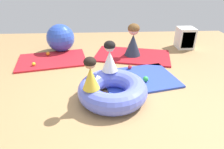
# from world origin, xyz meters

# --- Properties ---
(ground_plane) EXTENTS (8.00, 8.00, 0.00)m
(ground_plane) POSITION_xyz_m (0.00, 0.00, 0.00)
(ground_plane) COLOR tan
(gym_mat_far_left) EXTENTS (1.75, 1.34, 0.04)m
(gym_mat_far_left) POSITION_xyz_m (-1.46, 1.58, 0.02)
(gym_mat_far_left) COLOR red
(gym_mat_far_left) RESTS_ON ground
(gym_mat_center_rear) EXTENTS (1.61, 1.34, 0.04)m
(gym_mat_center_rear) POSITION_xyz_m (0.47, 0.55, 0.02)
(gym_mat_center_rear) COLOR #2D47B7
(gym_mat_center_rear) RESTS_ON ground
(gym_mat_near_right) EXTENTS (2.03, 1.45, 0.04)m
(gym_mat_near_right) POSITION_xyz_m (0.51, 1.75, 0.02)
(gym_mat_near_right) COLOR #B21923
(gym_mat_near_right) RESTS_ON ground
(inflatable_cushion) EXTENTS (1.15, 1.15, 0.34)m
(inflatable_cushion) POSITION_xyz_m (-0.09, -0.09, 0.17)
(inflatable_cushion) COLOR #6070E5
(inflatable_cushion) RESTS_ON ground
(child_in_white) EXTENTS (0.36, 0.36, 0.54)m
(child_in_white) POSITION_xyz_m (-0.12, 0.30, 0.61)
(child_in_white) COLOR white
(child_in_white) RESTS_ON inflatable_cushion
(child_in_yellow) EXTENTS (0.36, 0.36, 0.51)m
(child_in_yellow) POSITION_xyz_m (-0.43, -0.29, 0.59)
(child_in_yellow) COLOR yellow
(child_in_yellow) RESTS_ON inflatable_cushion
(adult_seated) EXTENTS (0.47, 0.47, 0.79)m
(adult_seated) POSITION_xyz_m (0.51, 1.75, 0.42)
(adult_seated) COLOR #232D3D
(adult_seated) RESTS_ON gym_mat_near_right
(play_ball_red) EXTENTS (0.09, 0.09, 0.09)m
(play_ball_red) POSITION_xyz_m (0.34, 0.95, 0.08)
(play_ball_red) COLOR red
(play_ball_red) RESTS_ON gym_mat_center_rear
(play_ball_orange) EXTENTS (0.09, 0.09, 0.09)m
(play_ball_orange) POSITION_xyz_m (-1.61, 1.83, 0.09)
(play_ball_orange) COLOR orange
(play_ball_orange) RESTS_ON gym_mat_far_left
(play_ball_yellow) EXTENTS (0.08, 0.08, 0.08)m
(play_ball_yellow) POSITION_xyz_m (-1.78, 1.23, 0.08)
(play_ball_yellow) COLOR yellow
(play_ball_yellow) RESTS_ON gym_mat_far_left
(play_ball_green) EXTENTS (0.11, 0.11, 0.11)m
(play_ball_green) POSITION_xyz_m (0.56, 0.39, 0.09)
(play_ball_green) COLOR green
(play_ball_green) RESTS_ON gym_mat_center_rear
(play_ball_pink) EXTENTS (0.10, 0.10, 0.10)m
(play_ball_pink) POSITION_xyz_m (0.12, 0.26, 0.09)
(play_ball_pink) COLOR pink
(play_ball_pink) RESTS_ON gym_mat_center_rear
(exercise_ball_large) EXTENTS (0.72, 0.72, 0.72)m
(exercise_ball_large) POSITION_xyz_m (-1.33, 2.23, 0.36)
(exercise_ball_large) COLOR blue
(exercise_ball_large) RESTS_ON ground
(storage_cube) EXTENTS (0.44, 0.44, 0.56)m
(storage_cube) POSITION_xyz_m (2.05, 2.30, 0.28)
(storage_cube) COLOR silver
(storage_cube) RESTS_ON ground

